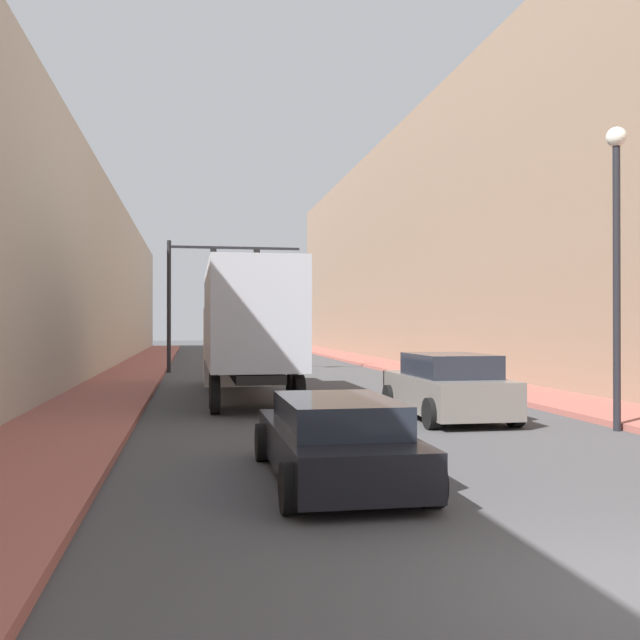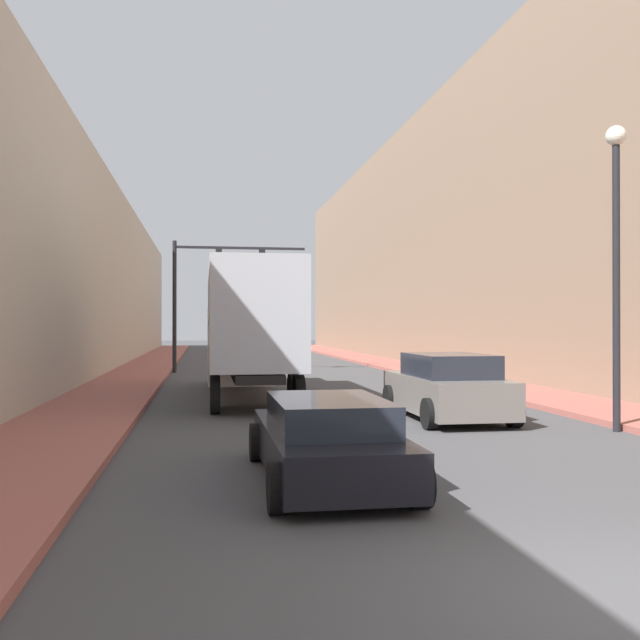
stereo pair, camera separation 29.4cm
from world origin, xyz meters
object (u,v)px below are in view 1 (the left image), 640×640
at_px(suv_car, 447,387).
at_px(semi_truck, 245,326).
at_px(traffic_signal_gantry, 201,281).
at_px(street_lamp, 617,235).
at_px(sedan_car, 335,440).

bearing_deg(suv_car, semi_truck, 125.56).
bearing_deg(suv_car, traffic_signal_gantry, 107.55).
bearing_deg(suv_car, street_lamp, -41.84).
xyz_separation_m(sedan_car, street_lamp, (7.05, 3.80, 3.67)).
xyz_separation_m(suv_car, traffic_signal_gantry, (-5.82, 18.42, 3.66)).
distance_m(semi_truck, traffic_signal_gantry, 12.32).
height_order(semi_truck, suv_car, semi_truck).
height_order(sedan_car, street_lamp, street_lamp).
bearing_deg(traffic_signal_gantry, street_lamp, -67.41).
xyz_separation_m(semi_truck, sedan_car, (0.42, -12.77, -1.68)).
bearing_deg(semi_truck, sedan_car, -88.14).
bearing_deg(semi_truck, traffic_signal_gantry, 96.08).
height_order(traffic_signal_gantry, street_lamp, street_lamp).
bearing_deg(street_lamp, suv_car, 138.16).
xyz_separation_m(traffic_signal_gantry, street_lamp, (8.75, -21.04, -0.15)).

